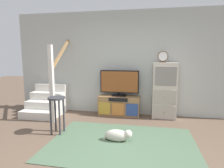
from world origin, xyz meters
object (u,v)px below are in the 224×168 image
(media_console, at_px, (119,106))
(television, at_px, (119,82))
(dog, at_px, (118,135))
(side_cabinet, at_px, (164,91))
(desk_clock, at_px, (163,57))
(bar_stool_near, at_px, (57,107))

(media_console, height_order, television, television)
(television, distance_m, dog, 1.73)
(television, bearing_deg, dog, -81.82)
(side_cabinet, bearing_deg, desk_clock, -168.50)
(side_cabinet, height_order, desk_clock, desk_clock)
(media_console, bearing_deg, side_cabinet, 0.51)
(television, distance_m, side_cabinet, 1.15)
(desk_clock, bearing_deg, television, 178.44)
(side_cabinet, xyz_separation_m, bar_stool_near, (-2.17, -1.39, -0.14))
(television, xyz_separation_m, desk_clock, (1.06, -0.03, 0.66))
(bar_stool_near, xyz_separation_m, dog, (1.26, -0.13, -0.44))
(media_console, bearing_deg, dog, -81.69)
(television, relative_size, desk_clock, 3.65)
(side_cabinet, distance_m, dog, 1.87)
(desk_clock, relative_size, dog, 0.50)
(media_console, relative_size, bar_stool_near, 1.41)
(media_console, distance_m, desk_clock, 1.65)
(bar_stool_near, bearing_deg, media_console, 53.16)
(side_cabinet, bearing_deg, bar_stool_near, -147.27)
(side_cabinet, xyz_separation_m, desk_clock, (-0.07, -0.02, 0.83))
(desk_clock, xyz_separation_m, bar_stool_near, (-2.10, -1.38, -0.97))
(desk_clock, distance_m, bar_stool_near, 2.69)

